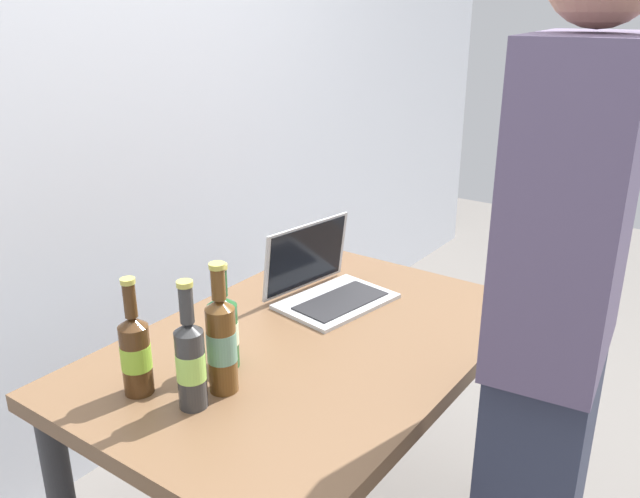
% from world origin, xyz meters
% --- Properties ---
extents(desk, '(1.26, 0.85, 0.75)m').
position_xyz_m(desk, '(0.00, 0.00, 0.65)').
color(desk, brown).
rests_on(desk, ground).
extents(laptop, '(0.38, 0.32, 0.23)m').
position_xyz_m(laptop, '(0.25, 0.12, 0.80)').
color(laptop, '#B7BABC').
rests_on(laptop, desk).
extents(beer_bottle_dark, '(0.08, 0.08, 0.28)m').
position_xyz_m(beer_bottle_dark, '(-0.23, 0.09, 0.86)').
color(beer_bottle_dark, '#1E5123').
rests_on(beer_bottle_dark, desk).
extents(beer_bottle_amber, '(0.07, 0.07, 0.32)m').
position_xyz_m(beer_bottle_amber, '(-0.32, 0.02, 0.88)').
color(beer_bottle_amber, brown).
rests_on(beer_bottle_amber, desk).
extents(beer_bottle_brown, '(0.07, 0.07, 0.29)m').
position_xyz_m(beer_bottle_brown, '(-0.44, 0.18, 0.86)').
color(beer_bottle_brown, '#472B14').
rests_on(beer_bottle_brown, desk).
extents(beer_bottle_green, '(0.07, 0.07, 0.31)m').
position_xyz_m(beer_bottle_green, '(-0.41, 0.03, 0.87)').
color(beer_bottle_green, '#333333').
rests_on(beer_bottle_green, desk).
extents(person_figure, '(0.42, 0.31, 1.81)m').
position_xyz_m(person_figure, '(0.01, -0.64, 0.93)').
color(person_figure, '#2D3347').
rests_on(person_figure, ground).
extents(coffee_mug, '(0.12, 0.09, 0.09)m').
position_xyz_m(coffee_mug, '(0.46, 0.33, 0.80)').
color(coffee_mug, '#BF4C33').
rests_on(coffee_mug, desk).
extents(back_wall, '(6.00, 0.10, 2.60)m').
position_xyz_m(back_wall, '(0.00, 0.93, 1.30)').
color(back_wall, silver).
rests_on(back_wall, ground).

